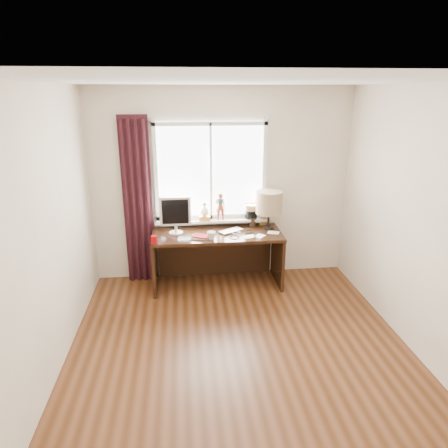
{
  "coord_description": "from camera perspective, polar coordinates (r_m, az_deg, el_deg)",
  "views": [
    {
      "loc": [
        -0.54,
        -3.29,
        2.54
      ],
      "look_at": [
        -0.05,
        1.25,
        1.0
      ],
      "focal_mm": 32.0,
      "sensor_mm": 36.0,
      "label": 1
    }
  ],
  "objects": [
    {
      "name": "loose_papers",
      "position": [
        5.19,
        5.31,
        -1.57
      ],
      "size": [
        0.51,
        0.28,
        0.0
      ],
      "color": "white",
      "rests_on": "desk"
    },
    {
      "name": "red_cup",
      "position": [
        4.94,
        -9.95,
        -2.23
      ],
      "size": [
        0.08,
        0.08,
        0.1
      ],
      "primitive_type": "cylinder",
      "color": "#940508",
      "rests_on": "desk"
    },
    {
      "name": "desk_cables",
      "position": [
        5.19,
        1.7,
        -1.48
      ],
      "size": [
        0.48,
        0.35,
        0.01
      ],
      "color": "black",
      "rests_on": "desk"
    },
    {
      "name": "notebook_stack",
      "position": [
        5.08,
        -3.36,
        -1.81
      ],
      "size": [
        0.26,
        0.22,
        0.03
      ],
      "color": "beige",
      "rests_on": "desk"
    },
    {
      "name": "ceiling",
      "position": [
        3.33,
        3.35,
        19.69
      ],
      "size": [
        3.5,
        4.0,
        0.0
      ],
      "primitive_type": "cube",
      "color": "white",
      "rests_on": "wall_back"
    },
    {
      "name": "wall_left",
      "position": [
        3.71,
        -24.81,
        -2.62
      ],
      "size": [
        0.0,
        4.0,
        2.6
      ],
      "primitive_type": "cube",
      "rotation": [
        1.57,
        0.0,
        1.57
      ],
      "color": "beige",
      "rests_on": "ground"
    },
    {
      "name": "wall_right",
      "position": [
        4.19,
        27.33,
        -0.69
      ],
      "size": [
        0.0,
        4.0,
        2.6
      ],
      "primitive_type": "cube",
      "rotation": [
        1.57,
        0.0,
        1.57
      ],
      "color": "beige",
      "rests_on": "ground"
    },
    {
      "name": "curtain",
      "position": [
        5.42,
        -12.23,
        2.97
      ],
      "size": [
        0.38,
        0.09,
        2.25
      ],
      "color": "black",
      "rests_on": "floor"
    },
    {
      "name": "monitor",
      "position": [
        5.19,
        -6.97,
        1.57
      ],
      "size": [
        0.4,
        0.18,
        0.49
      ],
      "color": "beige",
      "rests_on": "desk"
    },
    {
      "name": "window",
      "position": [
        5.39,
        -1.63,
        5.48
      ],
      "size": [
        1.52,
        0.2,
        1.4
      ],
      "color": "white",
      "rests_on": "ground"
    },
    {
      "name": "desk",
      "position": [
        5.43,
        -1.06,
        -3.37
      ],
      "size": [
        1.7,
        0.7,
        0.75
      ],
      "color": "#311C10",
      "rests_on": "floor"
    },
    {
      "name": "floor",
      "position": [
        4.18,
        2.65,
        -18.71
      ],
      "size": [
        3.5,
        4.0,
        0.0
      ],
      "primitive_type": "cube",
      "color": "brown",
      "rests_on": "ground"
    },
    {
      "name": "laptop",
      "position": [
        5.29,
        0.99,
        -0.99
      ],
      "size": [
        0.39,
        0.35,
        0.03
      ],
      "primitive_type": "imported",
      "rotation": [
        0.0,
        0.0,
        0.56
      ],
      "color": "silver",
      "rests_on": "desk"
    },
    {
      "name": "wall_front",
      "position": [
        1.86,
        13.44,
        -23.57
      ],
      "size": [
        3.5,
        0.0,
        2.6
      ],
      "primitive_type": "cube",
      "rotation": [
        1.57,
        0.0,
        0.0
      ],
      "color": "beige",
      "rests_on": "ground"
    },
    {
      "name": "mug",
      "position": [
        5.01,
        -1.82,
        -1.63
      ],
      "size": [
        0.15,
        0.15,
        0.11
      ],
      "primitive_type": "imported",
      "rotation": [
        0.0,
        0.0,
        0.84
      ],
      "color": "white",
      "rests_on": "desk"
    },
    {
      "name": "table_lamp",
      "position": [
        5.33,
        6.45,
        3.02
      ],
      "size": [
        0.35,
        0.35,
        0.52
      ],
      "color": "black",
      "rests_on": "desk"
    },
    {
      "name": "brush_holder",
      "position": [
        5.51,
        4.09,
        0.3
      ],
      "size": [
        0.09,
        0.09,
        0.25
      ],
      "color": "black",
      "rests_on": "desk"
    },
    {
      "name": "icon_frame",
      "position": [
        5.56,
        5.64,
        0.48
      ],
      "size": [
        0.1,
        0.04,
        0.13
      ],
      "color": "gold",
      "rests_on": "desk"
    },
    {
      "name": "wall_back",
      "position": [
        5.45,
        -0.32,
        5.51
      ],
      "size": [
        3.5,
        0.0,
        2.6
      ],
      "primitive_type": "cube",
      "rotation": [
        1.57,
        0.0,
        0.0
      ],
      "color": "beige",
      "rests_on": "ground"
    }
  ]
}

